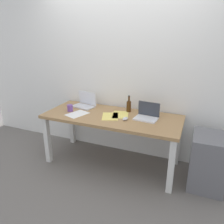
% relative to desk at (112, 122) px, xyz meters
% --- Properties ---
extents(ground_plane, '(8.00, 8.00, 0.00)m').
position_rel_desk_xyz_m(ground_plane, '(0.00, 0.00, -0.64)').
color(ground_plane, slate).
extents(back_wall, '(5.20, 0.08, 2.60)m').
position_rel_desk_xyz_m(back_wall, '(0.00, 0.45, 0.66)').
color(back_wall, white).
rests_on(back_wall, ground).
extents(desk, '(1.85, 0.77, 0.73)m').
position_rel_desk_xyz_m(desk, '(0.00, 0.00, 0.00)').
color(desk, '#A37A4C').
rests_on(desk, ground).
extents(laptop_left, '(0.36, 0.28, 0.22)m').
position_rel_desk_xyz_m(laptop_left, '(-0.53, 0.20, 0.14)').
color(laptop_left, silver).
rests_on(laptop_left, desk).
extents(laptop_right, '(0.31, 0.24, 0.21)m').
position_rel_desk_xyz_m(laptop_right, '(0.46, 0.07, 0.14)').
color(laptop_right, silver).
rests_on(laptop_right, desk).
extents(beer_bottle, '(0.06, 0.06, 0.23)m').
position_rel_desk_xyz_m(beer_bottle, '(0.16, 0.23, 0.18)').
color(beer_bottle, '#47280F').
rests_on(beer_bottle, desk).
extents(computer_mouse, '(0.07, 0.11, 0.03)m').
position_rel_desk_xyz_m(computer_mouse, '(0.22, -0.09, 0.11)').
color(computer_mouse, silver).
rests_on(computer_mouse, desk).
extents(coffee_mug, '(0.08, 0.08, 0.09)m').
position_rel_desk_xyz_m(coffee_mug, '(-0.62, -0.07, 0.14)').
color(coffee_mug, '#724799').
rests_on(coffee_mug, desk).
extents(paper_sheet_near_back, '(0.29, 0.34, 0.00)m').
position_rel_desk_xyz_m(paper_sheet_near_back, '(0.10, 0.07, 0.09)').
color(paper_sheet_near_back, '#F4E06B').
rests_on(paper_sheet_near_back, desk).
extents(paper_sheet_front_left, '(0.30, 0.35, 0.00)m').
position_rel_desk_xyz_m(paper_sheet_front_left, '(-0.47, -0.13, 0.09)').
color(paper_sheet_front_left, white).
rests_on(paper_sheet_front_left, desk).
extents(paper_sheet_center, '(0.30, 0.35, 0.00)m').
position_rel_desk_xyz_m(paper_sheet_center, '(-0.01, -0.04, 0.09)').
color(paper_sheet_center, '#F4E06B').
rests_on(paper_sheet_center, desk).
extents(filing_cabinet, '(0.40, 0.48, 0.67)m').
position_rel_desk_xyz_m(filing_cabinet, '(1.25, -0.03, -0.31)').
color(filing_cabinet, slate).
rests_on(filing_cabinet, ground).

